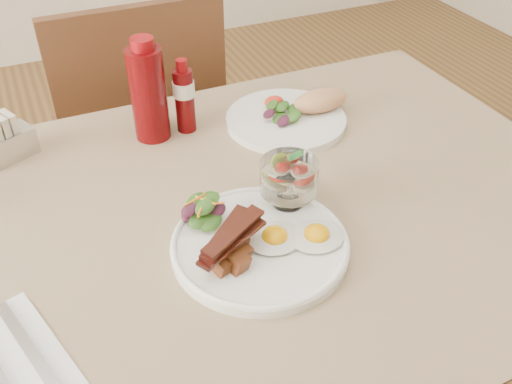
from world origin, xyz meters
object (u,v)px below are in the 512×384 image
object	(u,v)px
second_plate	(294,114)
hot_sauce_bottle	(184,97)
main_plate	(260,246)
table	(228,253)
chair_far	(141,137)
sugar_caddy	(5,141)
fruit_cup	(289,177)
ketchup_bottle	(148,93)

from	to	relation	value
second_plate	hot_sauce_bottle	bearing A→B (deg)	164.13
main_plate	hot_sauce_bottle	xyz separation A→B (m)	(0.01, 0.39, 0.07)
table	chair_far	distance (m)	0.68
hot_sauce_bottle	chair_far	bearing A→B (deg)	94.19
sugar_caddy	fruit_cup	bearing A→B (deg)	-64.55
table	fruit_cup	distance (m)	0.19
chair_far	second_plate	xyz separation A→B (m)	(0.24, -0.43, 0.24)
main_plate	sugar_caddy	size ratio (longest dim) A/B	2.49
main_plate	fruit_cup	world-z (taller)	fruit_cup
second_plate	ketchup_bottle	world-z (taller)	ketchup_bottle
chair_far	fruit_cup	world-z (taller)	chair_far
chair_far	hot_sauce_bottle	bearing A→B (deg)	-85.81
table	sugar_caddy	distance (m)	0.48
table	second_plate	size ratio (longest dim) A/B	4.86
chair_far	sugar_caddy	world-z (taller)	chair_far
second_plate	hot_sauce_bottle	size ratio (longest dim) A/B	1.77
fruit_cup	second_plate	world-z (taller)	fruit_cup
main_plate	second_plate	world-z (taller)	second_plate
ketchup_bottle	fruit_cup	bearing A→B (deg)	-66.09
main_plate	sugar_caddy	world-z (taller)	sugar_caddy
ketchup_bottle	table	bearing A→B (deg)	-81.81
hot_sauce_bottle	sugar_caddy	bearing A→B (deg)	173.41
main_plate	ketchup_bottle	world-z (taller)	ketchup_bottle
second_plate	sugar_caddy	world-z (taller)	sugar_caddy
main_plate	chair_far	bearing A→B (deg)	91.29
table	fruit_cup	xyz separation A→B (m)	(0.10, -0.03, 0.16)
fruit_cup	hot_sauce_bottle	xyz separation A→B (m)	(-0.07, 0.32, 0.01)
hot_sauce_bottle	sugar_caddy	distance (m)	0.35
second_plate	hot_sauce_bottle	distance (m)	0.23
chair_far	ketchup_bottle	world-z (taller)	ketchup_bottle
table	second_plate	xyz separation A→B (m)	(0.24, 0.23, 0.11)
table	chair_far	world-z (taller)	chair_far
ketchup_bottle	sugar_caddy	distance (m)	0.28
table	chair_far	bearing A→B (deg)	90.00
table	chair_far	xyz separation A→B (m)	(0.00, 0.66, -0.14)
fruit_cup	sugar_caddy	distance (m)	0.55
table	main_plate	bearing A→B (deg)	-80.09
second_plate	ketchup_bottle	distance (m)	0.31
sugar_caddy	ketchup_bottle	bearing A→B (deg)	-31.41
table	second_plate	bearing A→B (deg)	43.19
second_plate	main_plate	bearing A→B (deg)	-124.73
hot_sauce_bottle	second_plate	bearing A→B (deg)	-15.87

